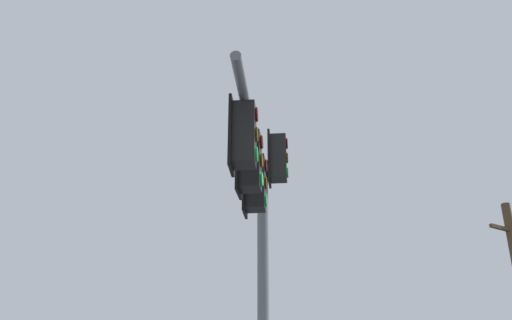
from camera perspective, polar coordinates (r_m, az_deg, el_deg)
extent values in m
cylinder|color=slate|center=(9.18, -0.40, 2.49)|extent=(2.77, 3.28, 0.14)
cube|color=black|center=(11.26, 2.14, 0.17)|extent=(0.42, 0.42, 0.90)
cube|color=black|center=(11.27, 1.28, 0.14)|extent=(0.31, 0.36, 1.04)
cylinder|color=#360503|center=(11.39, 2.95, 1.57)|extent=(0.15, 0.17, 0.20)
cylinder|color=#3C2703|center=(11.26, 2.98, 0.21)|extent=(0.15, 0.17, 0.20)
cylinder|color=green|center=(11.13, 3.02, -1.19)|extent=(0.15, 0.17, 0.20)
cube|color=black|center=(11.30, -0.89, 0.06)|extent=(0.42, 0.42, 0.90)
cube|color=black|center=(11.29, -0.04, 0.09)|extent=(0.31, 0.36, 1.04)
cylinder|color=#360503|center=(11.45, -1.71, 1.39)|extent=(0.15, 0.17, 0.20)
cylinder|color=#3C2703|center=(11.32, -1.72, 0.03)|extent=(0.15, 0.17, 0.20)
cylinder|color=green|center=(11.20, -1.74, -1.36)|extent=(0.15, 0.17, 0.20)
cube|color=black|center=(9.52, -0.04, -2.22)|extent=(0.42, 0.42, 0.90)
cube|color=black|center=(9.54, -1.05, -2.26)|extent=(0.32, 0.36, 1.04)
cylinder|color=#360503|center=(9.63, 0.94, -0.53)|extent=(0.15, 0.17, 0.20)
cylinder|color=#3C2703|center=(9.51, 0.95, -2.18)|extent=(0.15, 0.17, 0.20)
cylinder|color=green|center=(9.39, 0.96, -3.86)|extent=(0.15, 0.17, 0.20)
cube|color=black|center=(8.76, -0.53, -0.10)|extent=(0.42, 0.42, 0.90)
cube|color=black|center=(8.78, -1.63, -0.16)|extent=(0.33, 0.35, 1.04)
cylinder|color=#360503|center=(8.87, 0.53, 1.72)|extent=(0.16, 0.17, 0.20)
cylinder|color=#3C2703|center=(8.74, 0.54, -0.04)|extent=(0.16, 0.17, 0.20)
cylinder|color=green|center=(8.61, 0.54, -1.85)|extent=(0.16, 0.17, 0.20)
cube|color=black|center=(8.01, -1.12, 2.42)|extent=(0.42, 0.42, 0.90)
cube|color=black|center=(8.03, -2.33, 2.37)|extent=(0.31, 0.36, 1.04)
cylinder|color=#360503|center=(8.13, 0.05, 4.35)|extent=(0.15, 0.17, 0.20)
cylinder|color=#3C2703|center=(7.99, 0.05, 2.47)|extent=(0.15, 0.17, 0.20)
cylinder|color=green|center=(7.86, 0.05, 0.53)|extent=(0.15, 0.17, 0.20)
cube|color=#4C3823|center=(23.04, 23.00, -6.17)|extent=(2.09, 0.22, 0.12)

